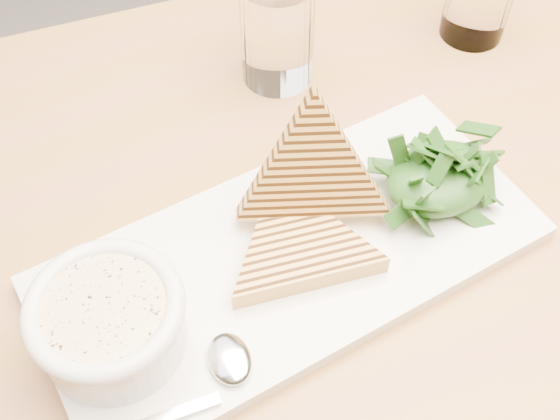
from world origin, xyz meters
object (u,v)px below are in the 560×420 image
soup_bowl (112,326)px  glass_near (277,32)px  table_top (413,272)px  platter (291,257)px

soup_bowl → glass_near: bearing=41.0°
table_top → platter: (-0.10, 0.05, 0.03)m
table_top → soup_bowl: soup_bowl is taller
table_top → platter: bearing=153.7°
soup_bowl → glass_near: glass_near is taller
table_top → platter: platter is taller
platter → soup_bowl: (-0.16, -0.01, 0.03)m
platter → soup_bowl: 0.16m
table_top → glass_near: size_ratio=11.26×
table_top → glass_near: glass_near is taller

